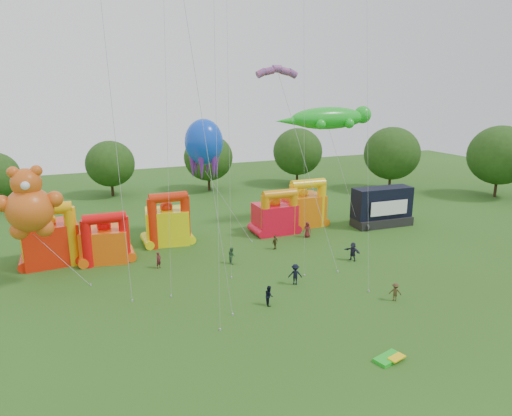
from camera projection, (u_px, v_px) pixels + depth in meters
name	position (u px, v px, depth m)	size (l,w,h in m)	color
ground	(345.00, 381.00, 27.52)	(160.00, 160.00, 0.00)	#284B15
tree_ring	(328.00, 285.00, 26.03)	(120.05, 122.11, 12.07)	#352314
bouncy_castle_0	(51.00, 240.00, 45.30)	(5.45, 4.52, 6.54)	red
bouncy_castle_1	(105.00, 242.00, 46.18)	(5.23, 4.52, 5.30)	#F4580D
bouncy_castle_2	(168.00, 223.00, 51.29)	(5.18, 4.40, 6.14)	yellow
bouncy_castle_3	(275.00, 216.00, 55.06)	(4.69, 3.78, 5.60)	red
bouncy_castle_4	(303.00, 207.00, 58.04)	(5.12, 4.12, 6.24)	orange
stage_trailer	(382.00, 207.00, 58.02)	(7.80, 3.25, 4.99)	black
teddy_bear_kite	(40.00, 224.00, 39.26)	(7.07, 3.90, 10.95)	#D15517
gecko_kite	(337.00, 152.00, 56.83)	(13.42, 6.80, 14.98)	green
octopus_kite	(218.00, 180.00, 51.93)	(6.46, 6.27, 13.89)	blue
parafoil_kites	(262.00, 155.00, 39.33)	(21.32, 11.25, 28.89)	red
diamond_kites	(258.00, 90.00, 38.30)	(18.65, 15.13, 40.45)	#D9460A
folded_kite_bundle	(390.00, 358.00, 29.60)	(2.19, 1.48, 0.31)	green
spectator_0	(125.00, 255.00, 45.86)	(0.80, 0.52, 1.63)	#212738
spectator_1	(159.00, 260.00, 44.52)	(0.60, 0.39, 1.64)	#51171D
spectator_2	(232.00, 255.00, 45.74)	(0.81, 0.63, 1.67)	#1A4320
spectator_3	(295.00, 274.00, 40.80)	(1.24, 0.71, 1.92)	black
spectator_4	(275.00, 242.00, 49.74)	(0.93, 0.39, 1.59)	#47401C
spectator_5	(353.00, 251.00, 46.46)	(1.79, 0.57, 1.94)	#232239
spectator_6	(307.00, 230.00, 53.70)	(0.91, 0.59, 1.87)	maroon
spectator_7	(374.00, 221.00, 57.14)	(0.72, 0.47, 1.97)	#1A4126
spectator_8	(269.00, 295.00, 36.96)	(0.81, 0.63, 1.66)	black
spectator_9	(395.00, 292.00, 37.74)	(1.00, 0.58, 1.55)	#43321A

